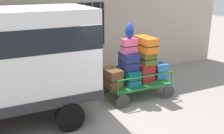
{
  "coord_description": "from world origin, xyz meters",
  "views": [
    {
      "loc": [
        -3.08,
        -6.16,
        3.37
      ],
      "look_at": [
        0.04,
        0.34,
        1.06
      ],
      "focal_mm": 41.78,
      "sensor_mm": 36.0,
      "label": 1
    }
  ],
  "objects_px": {
    "suitcase_left_bottom": "(111,78)",
    "suitcase_center_top": "(145,44)",
    "suitcase_center_bottom": "(145,72)",
    "suitcase_midleft_top": "(129,46)",
    "suitcase_midright_bottom": "(159,70)",
    "luggage_cart": "(136,84)",
    "suitcase_midleft_bottom": "(128,76)",
    "suitcase_center_middle": "(146,57)",
    "backpack": "(130,31)",
    "suitcase_midleft_middle": "(129,61)"
  },
  "relations": [
    {
      "from": "suitcase_left_bottom",
      "to": "suitcase_midleft_bottom",
      "type": "xyz_separation_m",
      "value": [
        0.58,
        0.01,
        -0.04
      ]
    },
    {
      "from": "luggage_cart",
      "to": "suitcase_left_bottom",
      "type": "xyz_separation_m",
      "value": [
        -0.87,
        -0.0,
        0.36
      ]
    },
    {
      "from": "suitcase_midleft_bottom",
      "to": "backpack",
      "type": "relative_size",
      "value": 2.19
    },
    {
      "from": "suitcase_midleft_bottom",
      "to": "suitcase_midleft_middle",
      "type": "relative_size",
      "value": 1.49
    },
    {
      "from": "suitcase_midleft_top",
      "to": "suitcase_center_bottom",
      "type": "bearing_deg",
      "value": 0.62
    },
    {
      "from": "suitcase_center_middle",
      "to": "suitcase_midright_bottom",
      "type": "height_order",
      "value": "suitcase_center_middle"
    },
    {
      "from": "suitcase_center_bottom",
      "to": "suitcase_center_middle",
      "type": "relative_size",
      "value": 0.92
    },
    {
      "from": "suitcase_midright_bottom",
      "to": "luggage_cart",
      "type": "bearing_deg",
      "value": -177.48
    },
    {
      "from": "suitcase_left_bottom",
      "to": "luggage_cart",
      "type": "bearing_deg",
      "value": 0.13
    },
    {
      "from": "luggage_cart",
      "to": "suitcase_center_top",
      "type": "relative_size",
      "value": 2.34
    },
    {
      "from": "suitcase_midleft_bottom",
      "to": "backpack",
      "type": "bearing_deg",
      "value": 33.31
    },
    {
      "from": "suitcase_left_bottom",
      "to": "suitcase_center_top",
      "type": "relative_size",
      "value": 0.9
    },
    {
      "from": "luggage_cart",
      "to": "suitcase_midright_bottom",
      "type": "xyz_separation_m",
      "value": [
        0.87,
        0.04,
        0.32
      ]
    },
    {
      "from": "suitcase_left_bottom",
      "to": "suitcase_center_middle",
      "type": "height_order",
      "value": "suitcase_center_middle"
    },
    {
      "from": "suitcase_center_top",
      "to": "suitcase_midright_bottom",
      "type": "xyz_separation_m",
      "value": [
        0.58,
        0.01,
        -0.92
      ]
    },
    {
      "from": "suitcase_center_bottom",
      "to": "suitcase_center_top",
      "type": "bearing_deg",
      "value": 90.0
    },
    {
      "from": "suitcase_center_bottom",
      "to": "suitcase_midleft_top",
      "type": "bearing_deg",
      "value": -179.38
    },
    {
      "from": "suitcase_center_bottom",
      "to": "suitcase_midright_bottom",
      "type": "height_order",
      "value": "suitcase_center_bottom"
    },
    {
      "from": "suitcase_center_top",
      "to": "backpack",
      "type": "relative_size",
      "value": 1.93
    },
    {
      "from": "luggage_cart",
      "to": "suitcase_midleft_bottom",
      "type": "bearing_deg",
      "value": 177.66
    },
    {
      "from": "suitcase_midleft_top",
      "to": "suitcase_center_bottom",
      "type": "height_order",
      "value": "suitcase_midleft_top"
    },
    {
      "from": "suitcase_midright_bottom",
      "to": "backpack",
      "type": "xyz_separation_m",
      "value": [
        -1.14,
        -0.01,
        1.37
      ]
    },
    {
      "from": "suitcase_center_bottom",
      "to": "suitcase_midleft_middle",
      "type": "bearing_deg",
      "value": 179.82
    },
    {
      "from": "suitcase_center_middle",
      "to": "suitcase_midright_bottom",
      "type": "bearing_deg",
      "value": 5.37
    },
    {
      "from": "suitcase_midleft_top",
      "to": "suitcase_center_top",
      "type": "bearing_deg",
      "value": 3.82
    },
    {
      "from": "suitcase_center_middle",
      "to": "suitcase_center_top",
      "type": "distance_m",
      "value": 0.41
    },
    {
      "from": "suitcase_left_bottom",
      "to": "suitcase_midleft_top",
      "type": "distance_m",
      "value": 1.07
    },
    {
      "from": "suitcase_center_middle",
      "to": "suitcase_midleft_middle",
      "type": "bearing_deg",
      "value": 178.15
    },
    {
      "from": "suitcase_center_top",
      "to": "suitcase_midright_bottom",
      "type": "height_order",
      "value": "suitcase_center_top"
    },
    {
      "from": "suitcase_midright_bottom",
      "to": "suitcase_midleft_top",
      "type": "bearing_deg",
      "value": -177.83
    },
    {
      "from": "suitcase_midleft_middle",
      "to": "suitcase_center_bottom",
      "type": "height_order",
      "value": "suitcase_midleft_middle"
    },
    {
      "from": "suitcase_center_middle",
      "to": "suitcase_midleft_top",
      "type": "bearing_deg",
      "value": 178.96
    },
    {
      "from": "suitcase_left_bottom",
      "to": "suitcase_midright_bottom",
      "type": "distance_m",
      "value": 1.75
    },
    {
      "from": "suitcase_midleft_middle",
      "to": "suitcase_center_top",
      "type": "height_order",
      "value": "suitcase_center_top"
    },
    {
      "from": "suitcase_left_bottom",
      "to": "suitcase_center_middle",
      "type": "bearing_deg",
      "value": -0.71
    },
    {
      "from": "suitcase_midright_bottom",
      "to": "suitcase_left_bottom",
      "type": "bearing_deg",
      "value": -178.67
    },
    {
      "from": "luggage_cart",
      "to": "suitcase_center_middle",
      "type": "relative_size",
      "value": 3.19
    },
    {
      "from": "suitcase_left_bottom",
      "to": "suitcase_center_top",
      "type": "distance_m",
      "value": 1.47
    },
    {
      "from": "luggage_cart",
      "to": "suitcase_midleft_middle",
      "type": "xyz_separation_m",
      "value": [
        -0.29,
        0.0,
        0.8
      ]
    },
    {
      "from": "suitcase_center_bottom",
      "to": "suitcase_center_middle",
      "type": "bearing_deg",
      "value": -90.0
    },
    {
      "from": "suitcase_center_top",
      "to": "suitcase_center_bottom",
      "type": "bearing_deg",
      "value": -90.0
    },
    {
      "from": "luggage_cart",
      "to": "suitcase_midleft_top",
      "type": "height_order",
      "value": "suitcase_midleft_top"
    },
    {
      "from": "suitcase_midleft_bottom",
      "to": "suitcase_midleft_top",
      "type": "distance_m",
      "value": 0.94
    },
    {
      "from": "suitcase_midleft_bottom",
      "to": "suitcase_midright_bottom",
      "type": "height_order",
      "value": "suitcase_midright_bottom"
    },
    {
      "from": "suitcase_midleft_middle",
      "to": "suitcase_midleft_top",
      "type": "relative_size",
      "value": 1.41
    },
    {
      "from": "suitcase_midleft_bottom",
      "to": "suitcase_midright_bottom",
      "type": "bearing_deg",
      "value": 1.31
    },
    {
      "from": "suitcase_left_bottom",
      "to": "suitcase_midleft_top",
      "type": "height_order",
      "value": "suitcase_midleft_top"
    },
    {
      "from": "suitcase_midleft_bottom",
      "to": "suitcase_left_bottom",
      "type": "bearing_deg",
      "value": -178.64
    },
    {
      "from": "suitcase_midleft_middle",
      "to": "suitcase_center_top",
      "type": "xyz_separation_m",
      "value": [
        0.58,
        0.03,
        0.45
      ]
    },
    {
      "from": "suitcase_center_bottom",
      "to": "suitcase_center_top",
      "type": "distance_m",
      "value": 0.88
    }
  ]
}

